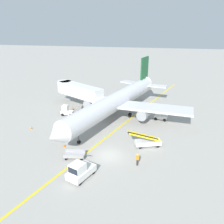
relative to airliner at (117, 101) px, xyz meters
The scene contains 13 objects.
ground_plane 14.37m from the airliner, 83.57° to the right, with size 300.00×300.00×0.00m, color #9E9B93.
taxi_line_yellow 9.51m from the airliner, 91.10° to the right, with size 0.30×80.00×0.01m, color yellow.
airliner is the anchor object (origin of this frame).
jet_bridge 11.49m from the airliner, 150.97° to the left, with size 12.24×8.85×4.85m.
pushback_tug 19.62m from the airliner, 92.36° to the right, with size 3.10×4.05×2.20m.
baggage_tug_near_wing 10.33m from the airliner, behind, with size 2.40×1.33×2.10m.
baggage_tug_by_cargo_door 8.74m from the airliner, ahead, with size 2.59×1.71×2.10m.
belt_loader_forward_hold 12.32m from the airliner, 56.90° to the right, with size 5.14×2.83×2.59m.
baggage_cart_loaded 15.96m from the airliner, 101.08° to the right, with size 3.84×1.98×0.94m.
ground_crew_marshaller 16.63m from the airliner, 70.00° to the right, with size 0.36×0.24×1.70m.
safety_cone_nose_left 16.22m from the airliner, 149.62° to the right, with size 0.36×0.36×0.44m, color orange.
safety_cone_nose_right 14.40m from the airliner, 113.54° to the right, with size 0.36×0.36×0.44m, color orange.
safety_cone_wingtip_left 10.77m from the airliner, 165.55° to the left, with size 0.36×0.36×0.44m, color orange.
Camera 1 is at (5.99, -27.52, 17.46)m, focal length 37.24 mm.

